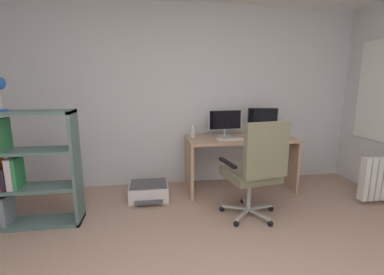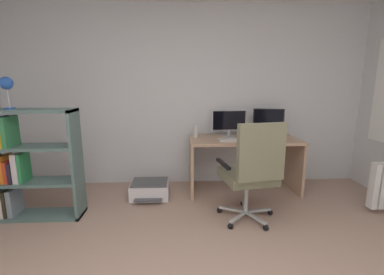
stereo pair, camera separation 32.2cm
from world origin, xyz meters
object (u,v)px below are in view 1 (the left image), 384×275
Objects in this scene: monitor_main at (225,121)px; monitor_secondary at (262,119)px; desk at (240,151)px; office_chair at (256,167)px; desktop_speaker at (193,131)px; computer_mouse at (250,138)px; keyboard at (230,139)px; bookshelf at (17,171)px; printer at (149,191)px.

monitor_secondary reaches higher than monitor_main.
desk is 0.89m from office_chair.
office_chair is at bearing -61.69° from desktop_speaker.
monitor_secondary is 2.41× the size of desktop_speaker.
office_chair reaches higher than computer_mouse.
monitor_secondary is 0.43m from computer_mouse.
keyboard is 3.40× the size of computer_mouse.
bookshelf is at bearing 174.03° from office_chair.
office_chair is at bearing -32.22° from printer.
monitor_secondary is 0.37× the size of office_chair.
keyboard is 0.77m from office_chair.
desk is at bearing 33.71° from keyboard.
computer_mouse is 0.20× the size of printer.
desk is 2.97× the size of printer.
printer is at bearing 147.78° from office_chair.
office_chair is at bearing -98.03° from desk.
printer is at bearing 172.09° from computer_mouse.
monitor_secondary is 0.65m from keyboard.
bookshelf is 2.44× the size of printer.
printer is (-1.07, -0.30, -0.84)m from monitor_main.
desk is at bearing 13.92° from bookshelf.
keyboard is at bearing 11.85° from bookshelf.
office_chair is 1.42m from printer.
bookshelf reaches higher than printer.
monitor_secondary reaches higher than keyboard.
printer is (-1.34, -0.04, -0.65)m from computer_mouse.
keyboard is (-0.00, -0.26, -0.20)m from monitor_main.
desktop_speaker is 2.04m from bookshelf.
desk is 1.21× the size of bookshelf.
keyboard is 1.24m from printer.
monitor_main is at bearing 5.93° from desktop_speaker.
keyboard is (-0.55, -0.26, -0.22)m from monitor_secondary.
desk is 2.62m from bookshelf.
keyboard is 0.28× the size of bookshelf.
bookshelf reaches higher than desk.
computer_mouse is (0.27, 0.00, 0.01)m from keyboard.
computer_mouse is 0.08× the size of bookshelf.
desktop_speaker is at bearing 172.85° from desk.
keyboard is at bearing 171.01° from computer_mouse.
desktop_speaker is 1.12m from office_chair.
computer_mouse reaches higher than printer.
bookshelf is at bearing -162.16° from monitor_main.
desk is 0.46m from monitor_main.
computer_mouse is 2.68m from bookshelf.
printer is at bearing 179.68° from keyboard.
monitor_secondary reaches higher than office_chair.
keyboard is at bearing 94.74° from office_chair.
desktop_speaker is at bearing 154.07° from computer_mouse.
monitor_main is 0.99× the size of printer.
desk is at bearing -7.15° from desktop_speaker.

